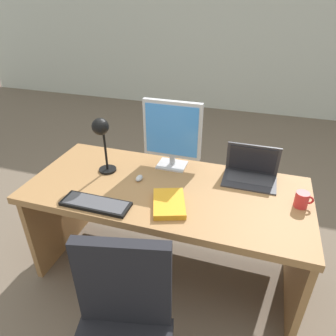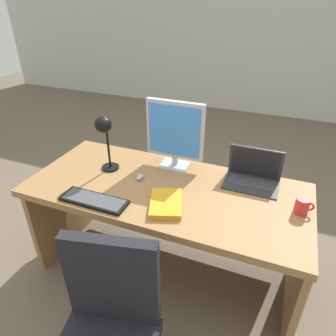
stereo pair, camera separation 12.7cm
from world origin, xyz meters
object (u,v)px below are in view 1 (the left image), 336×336
object	(u,v)px
desk_lamp	(102,134)
coffee_mug	(302,200)
monitor	(172,132)
book	(169,203)
desk	(168,207)
laptop	(251,168)
keyboard	(96,204)
mouse	(139,178)

from	to	relation	value
desk_lamp	coffee_mug	xyz separation A→B (m)	(1.26, -0.01, -0.24)
monitor	book	xyz separation A→B (m)	(0.12, -0.45, -0.24)
desk	coffee_mug	distance (m)	0.84
desk	book	distance (m)	0.32
desk	book	size ratio (longest dim) A/B	5.68
laptop	coffee_mug	world-z (taller)	laptop
desk_lamp	book	distance (m)	0.64
desk_lamp	keyboard	bearing A→B (deg)	-71.64
keyboard	desk_lamp	world-z (taller)	desk_lamp
laptop	coffee_mug	bearing A→B (deg)	-37.82
desk	monitor	size ratio (longest dim) A/B	3.73
keyboard	desk_lamp	distance (m)	0.47
laptop	mouse	distance (m)	0.74
book	mouse	bearing A→B (deg)	142.75
desk_lamp	coffee_mug	size ratio (longest dim) A/B	3.80
mouse	desk_lamp	size ratio (longest dim) A/B	0.18
coffee_mug	mouse	bearing A→B (deg)	-178.94
laptop	coffee_mug	size ratio (longest dim) A/B	3.29
desk	coffee_mug	xyz separation A→B (m)	(0.80, 0.00, 0.24)
desk_lamp	monitor	bearing A→B (deg)	28.73
book	keyboard	bearing A→B (deg)	-163.11
laptop	mouse	xyz separation A→B (m)	(-0.69, -0.26, -0.05)
book	monitor	bearing A→B (deg)	104.73
monitor	coffee_mug	distance (m)	0.90
mouse	coffee_mug	size ratio (longest dim) A/B	0.69
mouse	desk	bearing A→B (deg)	5.09
desk	laptop	size ratio (longest dim) A/B	5.20
desk	monitor	world-z (taller)	monitor
coffee_mug	desk	bearing A→B (deg)	-179.92
keyboard	mouse	size ratio (longest dim) A/B	5.74
keyboard	book	world-z (taller)	book
monitor	desk_lamp	bearing A→B (deg)	-151.27
monitor	desk	bearing A→B (deg)	-79.08
laptop	mouse	size ratio (longest dim) A/B	4.78
monitor	keyboard	world-z (taller)	monitor
book	desk	bearing A→B (deg)	108.56
book	coffee_mug	distance (m)	0.76
keyboard	book	xyz separation A→B (m)	(0.41, 0.12, 0.01)
keyboard	desk	bearing A→B (deg)	46.07
desk	monitor	xyz separation A→B (m)	(-0.04, 0.23, 0.45)
laptop	keyboard	distance (m)	1.02
desk	desk_lamp	distance (m)	0.66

